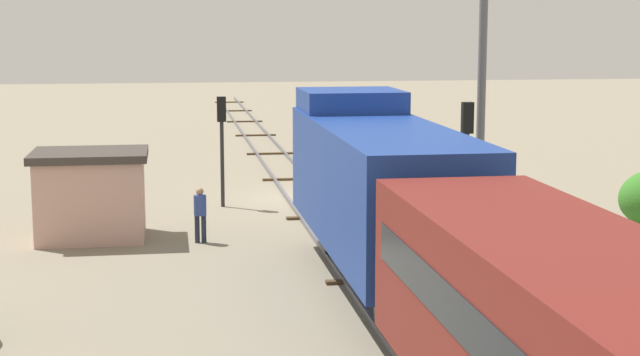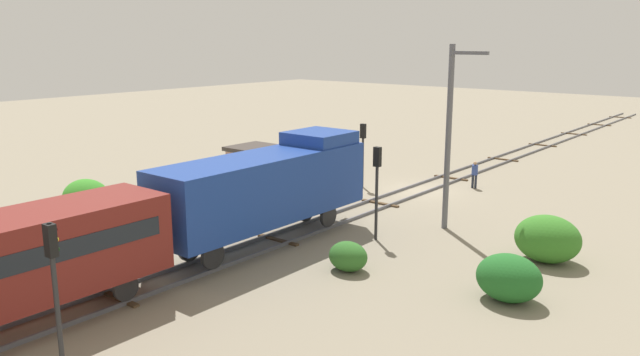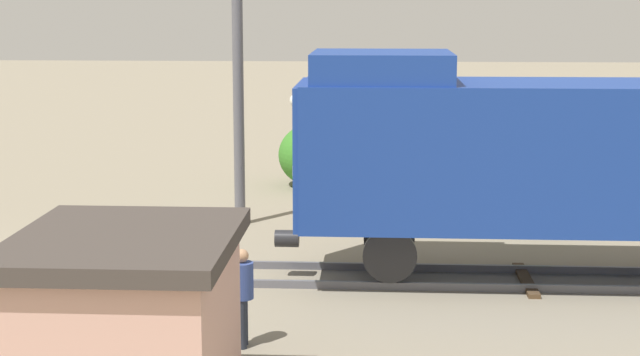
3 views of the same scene
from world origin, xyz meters
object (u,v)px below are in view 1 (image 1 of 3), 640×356
(traffic_signal_near, at_px, (222,130))
(worker_by_signal, at_px, (200,210))
(locomotive, at_px, (378,180))
(worker_near_track, at_px, (353,161))
(relay_hut, at_px, (91,194))
(traffic_signal_mid, at_px, (467,149))
(catenary_mast, at_px, (483,83))

(traffic_signal_near, relative_size, worker_by_signal, 2.36)
(locomotive, xyz_separation_m, worker_near_track, (-2.40, -16.02, -1.78))
(worker_by_signal, relative_size, relay_hut, 0.49)
(worker_near_track, xyz_separation_m, worker_by_signal, (6.60, 10.04, 0.00))
(locomotive, bearing_deg, traffic_signal_near, -74.91)
(traffic_signal_near, distance_m, traffic_signal_mid, 10.54)
(traffic_signal_mid, bearing_deg, traffic_signal_near, -51.20)
(locomotive, height_order, traffic_signal_near, locomotive)
(traffic_signal_near, xyz_separation_m, relay_hut, (4.30, 4.80, -1.40))
(locomotive, distance_m, traffic_signal_mid, 5.00)
(worker_by_signal, bearing_deg, catenary_mast, -122.67)
(locomotive, relative_size, traffic_signal_mid, 2.65)
(locomotive, bearing_deg, worker_near_track, -98.52)
(traffic_signal_near, bearing_deg, traffic_signal_mid, 128.80)
(worker_by_signal, xyz_separation_m, catenary_mast, (-9.26, -1.34, 3.71))
(worker_near_track, bearing_deg, traffic_signal_mid, 154.97)
(traffic_signal_near, height_order, worker_by_signal, traffic_signal_near)
(worker_near_track, relative_size, worker_by_signal, 1.00)
(worker_near_track, relative_size, catenary_mast, 0.19)
(traffic_signal_near, relative_size, relay_hut, 1.15)
(catenary_mast, height_order, relay_hut, catenary_mast)
(traffic_signal_mid, distance_m, catenary_mast, 4.35)
(locomotive, xyz_separation_m, traffic_signal_near, (3.20, -11.87, 0.02))
(traffic_signal_mid, distance_m, worker_by_signal, 8.20)
(traffic_signal_mid, height_order, catenary_mast, catenary_mast)
(traffic_signal_near, relative_size, worker_near_track, 2.36)
(worker_by_signal, bearing_deg, relay_hut, 30.75)
(locomotive, bearing_deg, traffic_signal_mid, -132.90)
(catenary_mast, bearing_deg, locomotive, 55.34)
(locomotive, relative_size, traffic_signal_near, 2.89)
(worker_near_track, bearing_deg, relay_hut, 102.44)
(traffic_signal_near, height_order, catenary_mast, catenary_mast)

